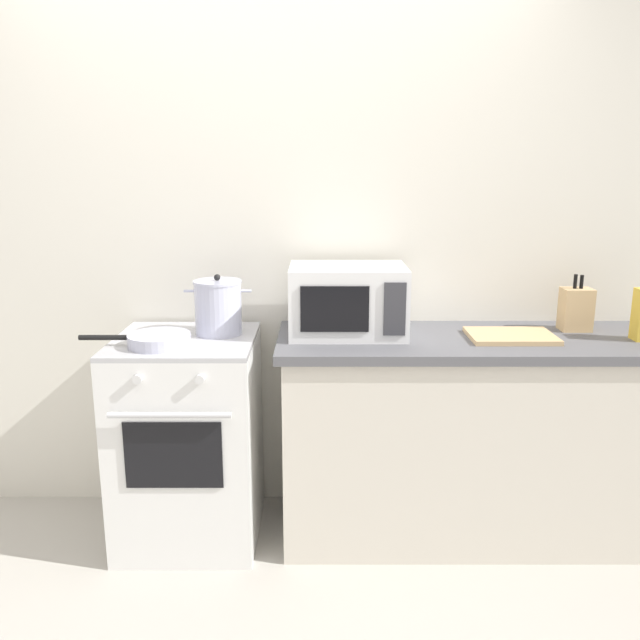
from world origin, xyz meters
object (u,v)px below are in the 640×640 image
(knife_block, at_px, (575,309))
(stove, at_px, (188,438))
(microwave, at_px, (347,300))
(cutting_board, at_px, (510,336))
(stock_pot, at_px, (217,307))
(frying_pan, at_px, (157,340))

(knife_block, bearing_deg, stove, -175.32)
(microwave, relative_size, cutting_board, 1.39)
(knife_block, bearing_deg, stock_pot, -177.73)
(stove, distance_m, stock_pot, 0.60)
(stock_pot, relative_size, cutting_board, 0.81)
(stove, bearing_deg, microwave, 6.43)
(cutting_board, bearing_deg, knife_block, 23.43)
(frying_pan, bearing_deg, microwave, 14.20)
(microwave, distance_m, knife_block, 1.02)
(frying_pan, bearing_deg, cutting_board, 4.65)
(stove, height_order, stock_pot, stock_pot)
(stove, relative_size, knife_block, 3.63)
(microwave, bearing_deg, frying_pan, -165.80)
(stove, distance_m, cutting_board, 1.48)
(stock_pot, distance_m, microwave, 0.56)
(microwave, xyz_separation_m, knife_block, (1.02, 0.06, -0.05))
(stove, bearing_deg, stock_pot, 29.40)
(stock_pot, distance_m, cutting_board, 1.27)
(stove, xyz_separation_m, frying_pan, (-0.08, -0.12, 0.48))
(stock_pot, relative_size, knife_block, 1.16)
(frying_pan, xyz_separation_m, microwave, (0.78, 0.20, 0.12))
(stock_pot, height_order, knife_block, stock_pot)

